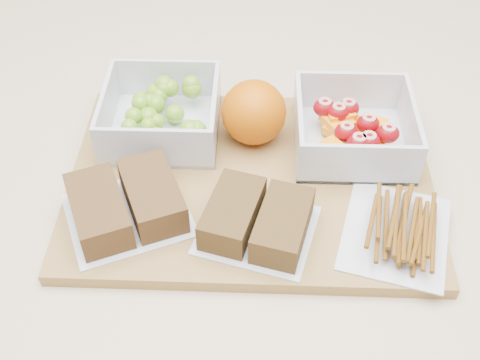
{
  "coord_description": "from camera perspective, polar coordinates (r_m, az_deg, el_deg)",
  "views": [
    {
      "loc": [
        0.02,
        -0.49,
        1.42
      ],
      "look_at": [
        0.0,
        -0.01,
        0.93
      ],
      "focal_mm": 45.0,
      "sensor_mm": 36.0,
      "label": 1
    }
  ],
  "objects": [
    {
      "name": "orange",
      "position": [
        0.73,
        1.31,
        6.43
      ],
      "size": [
        0.08,
        0.08,
        0.08
      ],
      "primitive_type": "sphere",
      "color": "#CB5D04",
      "rests_on": "cutting_board"
    },
    {
      "name": "cutting_board",
      "position": [
        0.71,
        1.02,
        -0.1
      ],
      "size": [
        0.42,
        0.3,
        0.02
      ],
      "primitive_type": "cube",
      "rotation": [
        0.0,
        0.0,
        -0.01
      ],
      "color": "#9F7A42",
      "rests_on": "counter"
    },
    {
      "name": "fruit_container",
      "position": [
        0.74,
        10.66,
        4.62
      ],
      "size": [
        0.14,
        0.14,
        0.06
      ],
      "color": "silver",
      "rests_on": "cutting_board"
    },
    {
      "name": "sandwich_bag_center",
      "position": [
        0.63,
        1.66,
        -3.8
      ],
      "size": [
        0.14,
        0.13,
        0.04
      ],
      "color": "silver",
      "rests_on": "cutting_board"
    },
    {
      "name": "pretzel_bag",
      "position": [
        0.65,
        14.72,
        -4.18
      ],
      "size": [
        0.14,
        0.15,
        0.03
      ],
      "color": "silver",
      "rests_on": "cutting_board"
    },
    {
      "name": "sandwich_bag_left",
      "position": [
        0.66,
        -10.75,
        -2.23
      ],
      "size": [
        0.16,
        0.15,
        0.04
      ],
      "color": "silver",
      "rests_on": "cutting_board"
    },
    {
      "name": "grape_container",
      "position": [
        0.75,
        -7.28,
        6.3
      ],
      "size": [
        0.14,
        0.14,
        0.06
      ],
      "color": "silver",
      "rests_on": "cutting_board"
    }
  ]
}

